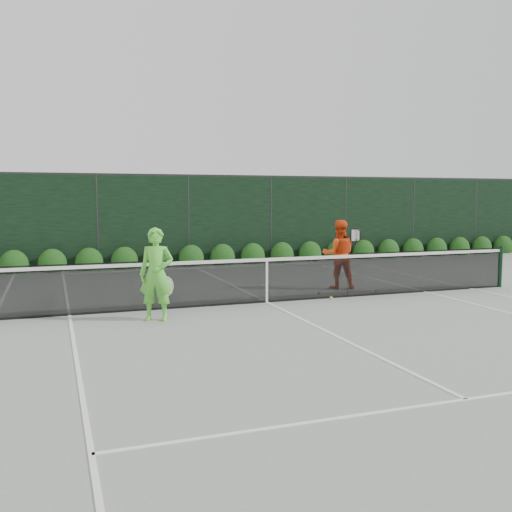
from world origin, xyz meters
name	(u,v)px	position (x,y,z in m)	size (l,w,h in m)	color
ground	(267,302)	(0.00, 0.00, 0.00)	(80.00, 80.00, 0.00)	gray
tennis_net	(266,279)	(-0.02, 0.00, 0.53)	(12.90, 0.10, 1.07)	black
player_woman	(156,274)	(-2.57, -0.99, 0.87)	(0.74, 0.62, 1.74)	#5FD43E
player_man	(339,254)	(2.40, 1.19, 0.87)	(1.00, 0.88, 1.73)	#F54814
court_lines	(267,302)	(0.00, 0.00, 0.01)	(11.03, 23.83, 0.01)	white
windscreen_fence	(323,243)	(0.00, -2.71, 1.51)	(32.00, 21.07, 3.06)	black
hedge_row	(191,259)	(0.00, 7.15, 0.23)	(31.66, 0.65, 0.94)	#0F340E
tennis_balls	(342,294)	(2.01, 0.26, 0.03)	(1.54, 0.77, 0.07)	#C2DB30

